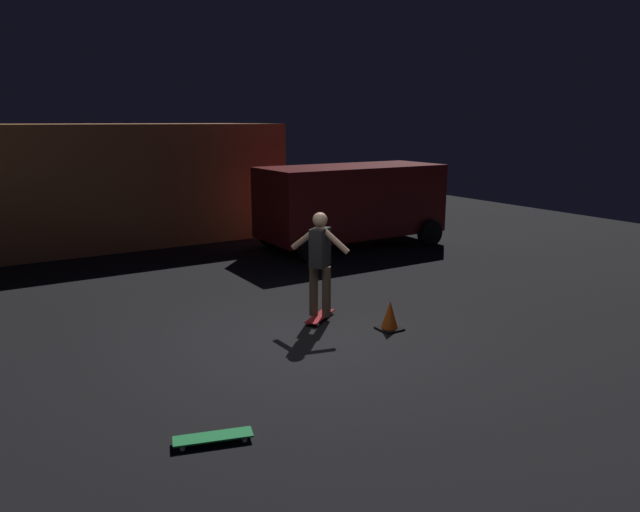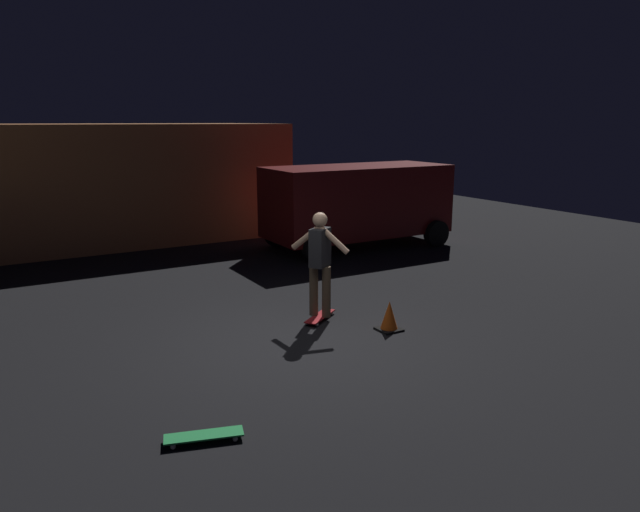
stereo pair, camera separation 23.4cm
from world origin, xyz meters
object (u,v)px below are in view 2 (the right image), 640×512
at_px(parked_van, 358,201).
at_px(skater, 320,257).
at_px(skateboard_ridden, 320,316).
at_px(traffic_cone, 389,317).
at_px(skateboard_spare, 204,436).

bearing_deg(parked_van, skater, -129.85).
distance_m(parked_van, skater, 5.71).
xyz_separation_m(skateboard_ridden, traffic_cone, (0.67, -0.94, 0.16)).
distance_m(skater, traffic_cone, 1.42).
height_order(skateboard_spare, traffic_cone, traffic_cone).
distance_m(skateboard_spare, skater, 3.95).
distance_m(parked_van, traffic_cone, 6.18).
bearing_deg(skater, skateboard_ridden, 45.00).
distance_m(skateboard_ridden, skater, 0.98).
relative_size(skateboard_ridden, skater, 0.45).
bearing_deg(skateboard_ridden, skater, -135.00).
xyz_separation_m(parked_van, skateboard_spare, (-6.50, -6.95, -1.11)).
relative_size(skater, traffic_cone, 3.63).
relative_size(skateboard_ridden, traffic_cone, 1.64).
xyz_separation_m(parked_van, skateboard_ridden, (-3.66, -4.38, -1.11)).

